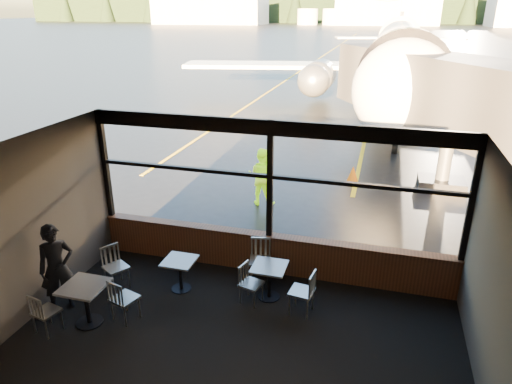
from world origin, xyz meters
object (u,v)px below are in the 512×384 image
at_px(chair_left_s, 46,312).
at_px(chair_near_e, 302,292).
at_px(chair_near_w, 251,284).
at_px(chair_mid_s, 125,299).
at_px(cone_nose, 353,174).
at_px(passenger, 57,268).
at_px(chair_near_n, 260,261).
at_px(ground_crew, 262,176).
at_px(cafe_table_mid, 180,275).
at_px(airliner, 405,15).
at_px(chair_mid_w, 116,268).
at_px(jet_bridge, 432,124).
at_px(cafe_table_near, 269,282).
at_px(cafe_table_left, 87,305).

bearing_deg(chair_left_s, chair_near_e, 35.84).
distance_m(chair_near_w, chair_mid_s, 2.46).
bearing_deg(cone_nose, passenger, -119.19).
distance_m(chair_near_e, chair_near_n, 1.40).
bearing_deg(chair_left_s, ground_crew, 85.31).
bearing_deg(cafe_table_mid, airliner, 79.03).
xyz_separation_m(airliner, chair_near_e, (-1.88, -23.29, -4.81)).
relative_size(airliner, chair_near_n, 35.87).
bearing_deg(passenger, chair_left_s, -118.82).
relative_size(cafe_table_mid, ground_crew, 0.40).
distance_m(chair_near_n, chair_mid_w, 3.08).
bearing_deg(cafe_table_mid, jet_bridge, 52.09).
bearing_deg(chair_left_s, cone_nose, 76.92).
height_order(cafe_table_near, cafe_table_mid, cafe_table_near).
bearing_deg(chair_left_s, cafe_table_left, 48.81).
distance_m(jet_bridge, cone_nose, 3.24).
xyz_separation_m(airliner, chair_left_s, (-6.27, -25.12, -4.85)).
height_order(cafe_table_mid, chair_left_s, chair_left_s).
height_order(jet_bridge, cone_nose, jet_bridge).
xyz_separation_m(jet_bridge, ground_crew, (-4.78, -1.75, -1.51)).
relative_size(airliner, chair_mid_s, 37.34).
bearing_deg(chair_mid_s, chair_near_e, 36.43).
bearing_deg(cone_nose, chair_near_w, -100.37).
height_order(cafe_table_near, cafe_table_left, cafe_table_left).
bearing_deg(chair_mid_w, jet_bridge, 167.84).
bearing_deg(chair_near_n, cafe_table_mid, 15.01).
bearing_deg(ground_crew, cone_nose, -129.12).
relative_size(chair_near_n, chair_mid_s, 1.04).
xyz_separation_m(cafe_table_mid, chair_near_n, (1.53, 0.79, 0.13)).
bearing_deg(cafe_table_near, ground_crew, 106.74).
bearing_deg(chair_near_w, chair_left_s, -46.11).
xyz_separation_m(cafe_table_near, passenger, (-3.88, -1.44, 0.54)).
xyz_separation_m(chair_near_w, passenger, (-3.58, -1.18, 0.48)).
bearing_deg(airliner, cafe_table_left, -102.62).
xyz_separation_m(ground_crew, cone_nose, (2.55, 2.76, -0.61)).
distance_m(chair_near_n, chair_mid_s, 2.93).
distance_m(cafe_table_left, chair_mid_s, 0.69).
distance_m(cafe_table_near, chair_near_n, 0.68).
xyz_separation_m(cafe_table_near, cone_nose, (1.12, 7.51, -0.10)).
distance_m(chair_near_e, cone_nose, 7.84).
xyz_separation_m(jet_bridge, cafe_table_mid, (-5.23, -6.71, -2.04)).
xyz_separation_m(chair_mid_w, passenger, (-0.65, -0.95, 0.44)).
distance_m(chair_left_s, passenger, 0.88).
xyz_separation_m(chair_near_w, chair_near_n, (-0.04, 0.84, 0.05)).
distance_m(passenger, cone_nose, 10.28).
relative_size(airliner, chair_left_s, 40.30).
distance_m(airliner, chair_near_e, 23.86).
bearing_deg(chair_mid_w, passenger, -3.64).
relative_size(jet_bridge, chair_near_e, 11.73).
bearing_deg(cafe_table_near, chair_mid_s, -149.86).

